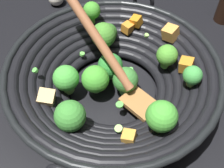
{
  "coord_description": "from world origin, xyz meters",
  "views": [
    {
      "loc": [
        0.23,
        0.28,
        0.49
      ],
      "look_at": [
        0.0,
        -0.0,
        0.03
      ],
      "focal_mm": 45.04,
      "sensor_mm": 36.0,
      "label": 1
    }
  ],
  "objects": [
    {
      "name": "ground_plane",
      "position": [
        0.0,
        0.0,
        0.0
      ],
      "size": [
        4.0,
        4.0,
        0.0
      ],
      "primitive_type": "plane",
      "color": "black"
    },
    {
      "name": "wok",
      "position": [
        0.0,
        -0.0,
        0.06
      ],
      "size": [
        0.43,
        0.43,
        0.23
      ],
      "color": "black",
      "rests_on": "ground"
    }
  ]
}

